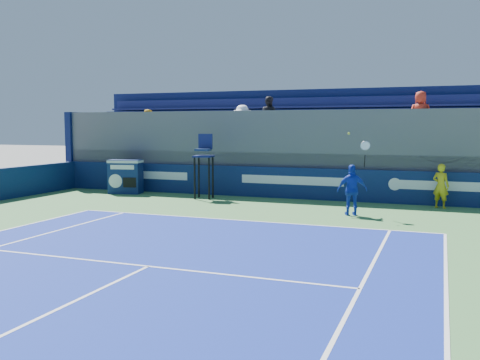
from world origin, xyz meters
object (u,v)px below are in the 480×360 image
at_px(match_clock, 126,176).
at_px(ball_person, 441,186).
at_px(tennis_player, 352,190).
at_px(umpire_chair, 204,159).

bearing_deg(match_clock, ball_person, 1.47).
height_order(ball_person, match_clock, ball_person).
relative_size(match_clock, tennis_player, 0.56).
bearing_deg(match_clock, tennis_player, -13.14).
distance_m(ball_person, match_clock, 12.17).
xyz_separation_m(match_clock, umpire_chair, (3.68, -0.28, 0.79)).
height_order(match_clock, umpire_chair, umpire_chair).
xyz_separation_m(ball_person, match_clock, (-12.17, -0.31, -0.03)).
xyz_separation_m(umpire_chair, tennis_player, (5.93, -1.96, -0.72)).
bearing_deg(umpire_chair, ball_person, 4.01).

